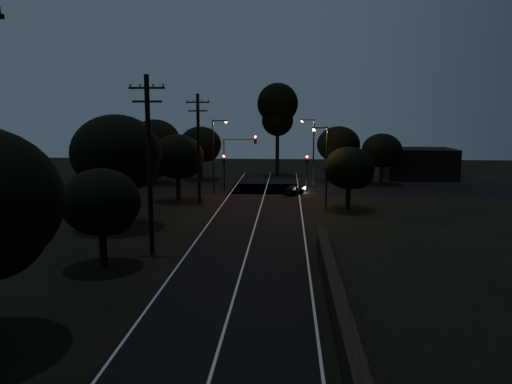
{
  "coord_description": "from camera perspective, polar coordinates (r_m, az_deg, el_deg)",
  "views": [
    {
      "loc": [
        2.52,
        -15.03,
        8.73
      ],
      "look_at": [
        0.0,
        24.0,
        2.5
      ],
      "focal_mm": 35.0,
      "sensor_mm": 36.0,
      "label": 1
    }
  ],
  "objects": [
    {
      "name": "building_left",
      "position": [
        71.01,
        -14.84,
        3.47
      ],
      "size": [
        10.0,
        8.0,
        4.4
      ],
      "primitive_type": "cube",
      "color": "black",
      "rests_on": "ground"
    },
    {
      "name": "tree_far_w",
      "position": [
        63.15,
        -11.33,
        5.63
      ],
      "size": [
        6.23,
        6.23,
        7.94
      ],
      "color": "black",
      "rests_on": "ground"
    },
    {
      "name": "ground",
      "position": [
        17.56,
        -5.4,
        -20.79
      ],
      "size": [
        160.0,
        160.0,
        0.0
      ],
      "primitive_type": "plane",
      "color": "black"
    },
    {
      "name": "tree_right_a",
      "position": [
        45.57,
        10.79,
        2.58
      ],
      "size": [
        4.52,
        4.52,
        5.75
      ],
      "color": "black",
      "rests_on": "ground"
    },
    {
      "name": "signal_right",
      "position": [
        55.37,
        5.83,
        2.89
      ],
      "size": [
        0.28,
        0.35,
        4.1
      ],
      "color": "black",
      "rests_on": "ground"
    },
    {
      "name": "streetlight_b",
      "position": [
        59.24,
        6.41,
        5.03
      ],
      "size": [
        1.66,
        0.26,
        8.0
      ],
      "color": "black",
      "rests_on": "ground"
    },
    {
      "name": "building_right",
      "position": [
        70.56,
        18.04,
        3.13
      ],
      "size": [
        9.0,
        7.0,
        4.0
      ],
      "primitive_type": "cube",
      "color": "black",
      "rests_on": "ground"
    },
    {
      "name": "tree_far_ne",
      "position": [
        65.4,
        9.58,
        5.25
      ],
      "size": [
        5.55,
        5.55,
        7.03
      ],
      "color": "black",
      "rests_on": "ground"
    },
    {
      "name": "signal_mast",
      "position": [
        55.47,
        -1.95,
        4.5
      ],
      "size": [
        3.7,
        0.35,
        6.25
      ],
      "color": "black",
      "rests_on": "ground"
    },
    {
      "name": "tree_left_b",
      "position": [
        29.31,
        -17.08,
        -1.31
      ],
      "size": [
        4.45,
        4.45,
        5.65
      ],
      "color": "black",
      "rests_on": "ground"
    },
    {
      "name": "tree_left_c",
      "position": [
        39.17,
        -15.4,
        4.11
      ],
      "size": [
        6.83,
        6.83,
        8.62
      ],
      "color": "black",
      "rests_on": "ground"
    },
    {
      "name": "tree_far_e",
      "position": [
        63.2,
        14.35,
        4.51
      ],
      "size": [
        4.91,
        4.91,
        6.23
      ],
      "color": "black",
      "rests_on": "ground"
    },
    {
      "name": "tree_left_d",
      "position": [
        50.31,
        -8.78,
        3.89
      ],
      "size": [
        5.24,
        5.24,
        6.64
      ],
      "color": "black",
      "rests_on": "ground"
    },
    {
      "name": "car",
      "position": [
        53.95,
        4.37,
        0.28
      ],
      "size": [
        2.42,
        3.36,
        1.06
      ],
      "primitive_type": "imported",
      "rotation": [
        0.0,
        0.0,
        2.72
      ],
      "color": "black",
      "rests_on": "ground"
    },
    {
      "name": "tree_far_nw",
      "position": [
        66.04,
        -6.22,
        5.33
      ],
      "size": [
        5.5,
        5.5,
        6.96
      ],
      "color": "black",
      "rests_on": "ground"
    },
    {
      "name": "utility_pole_mid",
      "position": [
        31.36,
        -12.11,
        3.38
      ],
      "size": [
        2.2,
        0.3,
        11.0
      ],
      "color": "black",
      "rests_on": "ground"
    },
    {
      "name": "utility_pole_far",
      "position": [
        47.91,
        -6.59,
        5.11
      ],
      "size": [
        2.2,
        0.3,
        10.5
      ],
      "color": "black",
      "rests_on": "ground"
    },
    {
      "name": "streetlight_c",
      "position": [
        45.37,
        7.87,
        3.42
      ],
      "size": [
        1.46,
        0.26,
        7.5
      ],
      "color": "black",
      "rests_on": "ground"
    },
    {
      "name": "signal_left",
      "position": [
        55.79,
        -3.67,
        2.97
      ],
      "size": [
        0.28,
        0.35,
        4.1
      ],
      "color": "black",
      "rests_on": "ground"
    },
    {
      "name": "retaining_wall",
      "position": [
        20.45,
        18.79,
        -14.83
      ],
      "size": [
        6.93,
        26.0,
        1.6
      ],
      "color": "black",
      "rests_on": "ground"
    },
    {
      "name": "streetlight_a",
      "position": [
        53.76,
        -4.7,
        4.65
      ],
      "size": [
        1.66,
        0.26,
        8.0
      ],
      "color": "black",
      "rests_on": "ground"
    },
    {
      "name": "tall_pine",
      "position": [
        70.05,
        2.48,
        9.45
      ],
      "size": [
        5.64,
        5.64,
        12.81
      ],
      "color": "black",
      "rests_on": "ground"
    },
    {
      "name": "road_surface",
      "position": [
        47.04,
        0.56,
        -1.63
      ],
      "size": [
        60.0,
        70.0,
        0.03
      ],
      "color": "black",
      "rests_on": "ground"
    }
  ]
}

